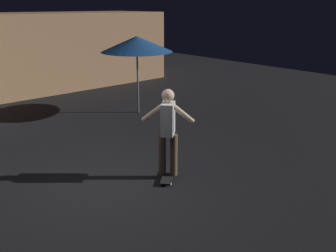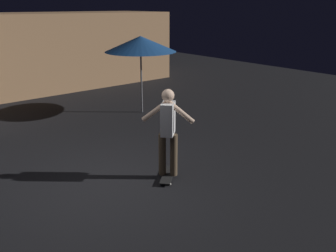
% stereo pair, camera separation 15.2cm
% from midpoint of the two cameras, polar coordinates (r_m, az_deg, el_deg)
% --- Properties ---
extents(ground_plane, '(28.00, 28.00, 0.00)m').
position_cam_midpoint_polar(ground_plane, '(6.80, -9.80, -9.28)').
color(ground_plane, black).
extents(low_building, '(12.62, 3.43, 2.86)m').
position_cam_midpoint_polar(low_building, '(14.90, -23.34, 10.54)').
color(low_building, '#AD7F56').
rests_on(low_building, ground_plane).
extents(patio_umbrella, '(2.10, 2.10, 2.30)m').
position_cam_midpoint_polar(patio_umbrella, '(10.77, -3.97, 12.85)').
color(patio_umbrella, slate).
rests_on(patio_umbrella, ground_plane).
extents(skateboard_ridden, '(0.72, 0.66, 0.07)m').
position_cam_midpoint_polar(skateboard_ridden, '(6.97, 0.63, -7.78)').
color(skateboard_ridden, black).
rests_on(skateboard_ridden, ground_plane).
extents(skater, '(0.71, 0.80, 1.67)m').
position_cam_midpoint_polar(skater, '(6.59, 0.66, -0.11)').
color(skater, brown).
rests_on(skater, skateboard_ridden).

